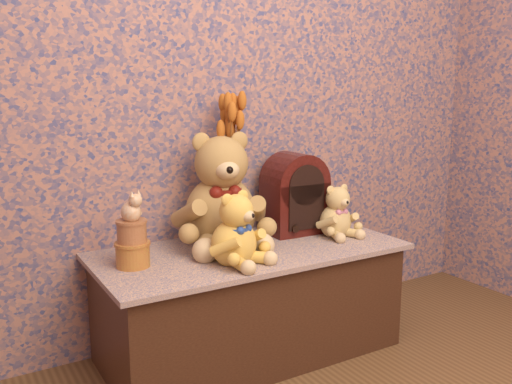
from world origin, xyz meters
TOP-DOWN VIEW (x-y plane):
  - display_shelf at (0.00, 1.21)m, footprint 1.24×0.59m
  - teddy_large at (-0.07, 1.33)m, footprint 0.49×0.55m
  - teddy_medium at (-0.14, 1.08)m, footprint 0.32×0.34m
  - teddy_small at (0.42, 1.19)m, footprint 0.20×0.23m
  - cathedral_radio at (0.30, 1.33)m, footprint 0.27×0.20m
  - ceramic_vase at (-0.01, 1.36)m, footprint 0.13×0.13m
  - dried_stalks at (-0.01, 1.36)m, footprint 0.27×0.27m
  - biscuit_tin_lower at (-0.48, 1.23)m, footprint 0.13×0.13m
  - biscuit_tin_upper at (-0.48, 1.23)m, footprint 0.13×0.13m
  - cat_figurine at (-0.48, 1.23)m, footprint 0.11×0.12m

SIDE VIEW (x-z plane):
  - display_shelf at x=0.00m, z-range 0.00..0.45m
  - biscuit_tin_lower at x=-0.48m, z-range 0.45..0.54m
  - ceramic_vase at x=-0.01m, z-range 0.45..0.66m
  - teddy_small at x=0.42m, z-range 0.45..0.70m
  - biscuit_tin_upper at x=-0.48m, z-range 0.54..0.62m
  - teddy_medium at x=-0.14m, z-range 0.45..0.74m
  - cathedral_radio at x=0.30m, z-range 0.45..0.81m
  - cat_figurine at x=-0.48m, z-range 0.62..0.74m
  - teddy_large at x=-0.07m, z-range 0.45..0.95m
  - dried_stalks at x=-0.01m, z-range 0.66..1.07m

